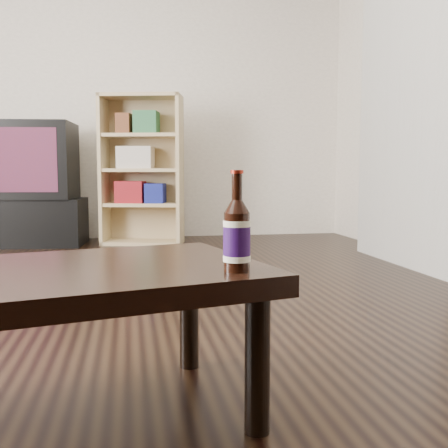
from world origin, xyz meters
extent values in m
cube|color=black|center=(0.00, 0.00, -0.01)|extent=(5.00, 6.00, 0.01)
cube|color=beige|center=(0.00, 3.01, 1.35)|extent=(5.00, 0.02, 2.70)
cube|color=white|center=(2.35, 1.20, 1.35)|extent=(0.30, 1.20, 2.70)
cube|color=black|center=(-0.42, 2.62, 0.20)|extent=(1.03, 0.59, 0.39)
cube|color=black|center=(-0.42, 2.62, 0.71)|extent=(0.89, 0.61, 0.63)
cube|color=maroon|center=(-0.45, 2.35, 0.71)|extent=(0.69, 0.07, 0.51)
cube|color=tan|center=(0.25, 2.60, 0.63)|extent=(0.10, 0.31, 1.26)
cube|color=tan|center=(0.88, 2.45, 0.63)|extent=(0.10, 0.31, 1.26)
cube|color=tan|center=(0.56, 2.52, 1.24)|extent=(0.73, 0.46, 0.03)
cube|color=tan|center=(0.56, 2.52, 0.01)|extent=(0.73, 0.46, 0.03)
cube|color=tan|center=(0.60, 2.66, 0.63)|extent=(0.67, 0.18, 1.26)
cube|color=tan|center=(0.56, 2.52, 0.34)|extent=(0.67, 0.42, 0.03)
cube|color=tan|center=(0.56, 2.52, 0.63)|extent=(0.67, 0.42, 0.03)
cube|color=tan|center=(0.56, 2.52, 0.92)|extent=(0.67, 0.42, 0.03)
cube|color=maroon|center=(0.47, 2.53, 0.45)|extent=(0.27, 0.24, 0.18)
cube|color=navy|center=(0.67, 2.48, 0.44)|extent=(0.20, 0.22, 0.16)
cube|color=beige|center=(0.51, 2.52, 0.74)|extent=(0.33, 0.26, 0.18)
cube|color=#2A643D|center=(0.61, 2.49, 1.03)|extent=(0.23, 0.23, 0.18)
cube|color=brown|center=(0.43, 2.54, 1.02)|extent=(0.16, 0.22, 0.16)
cube|color=black|center=(0.26, -0.73, 0.36)|extent=(1.13, 0.82, 0.05)
cylinder|color=black|center=(0.74, -0.85, 0.17)|extent=(0.07, 0.07, 0.33)
cylinder|color=black|center=(0.63, -0.40, 0.17)|extent=(0.07, 0.07, 0.33)
cylinder|color=black|center=(0.70, -0.82, 0.45)|extent=(0.07, 0.07, 0.13)
cylinder|color=#290C49|center=(0.70, -0.82, 0.45)|extent=(0.07, 0.07, 0.08)
cylinder|color=white|center=(0.70, -0.82, 0.49)|extent=(0.07, 0.07, 0.01)
cylinder|color=white|center=(0.70, -0.82, 0.41)|extent=(0.07, 0.07, 0.01)
cone|color=black|center=(0.70, -0.82, 0.53)|extent=(0.07, 0.07, 0.03)
cylinder|color=black|center=(0.70, -0.82, 0.58)|extent=(0.03, 0.03, 0.06)
cylinder|color=maroon|center=(0.70, -0.82, 0.61)|extent=(0.03, 0.03, 0.01)
camera|label=1|loc=(0.45, -1.99, 0.61)|focal=42.00mm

